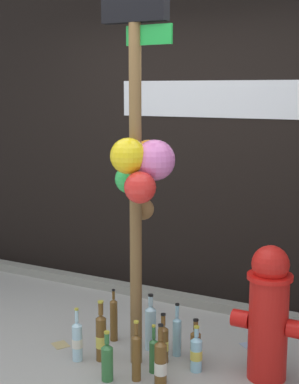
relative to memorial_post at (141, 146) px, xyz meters
The scene contains 19 objects.
ground_plane 1.54m from the memorial_post, 125.76° to the right, with size 14.00×14.00×0.00m, color #9E9B93.
building_wall 1.54m from the memorial_post, 99.66° to the left, with size 10.00×0.21×3.68m.
curb_strip 1.85m from the memorial_post, 102.63° to the left, with size 8.00×0.12×0.08m, color gray.
memorial_post is the anchor object (origin of this frame).
fire_hydrant 1.33m from the memorial_post, 13.04° to the left, with size 0.48×0.29×0.88m.
bottle_0 1.40m from the memorial_post, 24.56° to the left, with size 0.07×0.07×0.32m.
bottle_1 1.41m from the memorial_post, ahead, with size 0.08×0.08×0.31m.
bottle_2 1.35m from the memorial_post, 49.50° to the left, with size 0.06×0.06×0.38m.
bottle_3 1.37m from the memorial_post, 149.15° to the left, with size 0.06×0.06×0.40m.
bottle_4 1.41m from the memorial_post, 155.02° to the right, with size 0.07×0.07×0.38m.
bottle_5 1.35m from the memorial_post, 25.92° to the left, with size 0.07×0.07×0.35m.
bottle_6 1.32m from the memorial_post, 99.64° to the left, with size 0.08×0.08×0.41m.
bottle_7 1.39m from the memorial_post, 102.06° to the right, with size 0.08×0.08×0.33m.
bottle_8 1.34m from the memorial_post, 156.54° to the right, with size 0.07×0.07×0.43m.
bottle_9 1.34m from the memorial_post, 68.09° to the right, with size 0.06×0.06×0.40m.
bottle_10 1.37m from the memorial_post, 39.05° to the right, with size 0.08×0.08×0.40m.
bottle_11 1.36m from the memorial_post, 32.13° to the right, with size 0.06×0.06×0.33m.
litter_0 1.61m from the memorial_post, behind, with size 0.12×0.10×0.01m, color tan.
litter_1 1.69m from the memorial_post, 46.52° to the left, with size 0.09×0.09×0.01m, color #8C99B2.
Camera 1 is at (2.03, -2.87, 1.84)m, focal length 54.08 mm.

